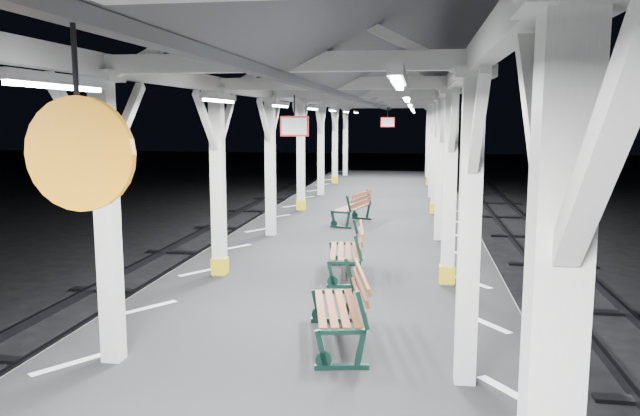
# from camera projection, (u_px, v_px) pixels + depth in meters

# --- Properties ---
(ground) EXTENTS (120.00, 120.00, 0.00)m
(ground) POSITION_uv_depth(u_px,v_px,m) (311.00, 381.00, 9.08)
(ground) COLOR black
(ground) RESTS_ON ground
(platform) EXTENTS (6.00, 50.00, 1.00)m
(platform) POSITION_uv_depth(u_px,v_px,m) (311.00, 349.00, 9.01)
(platform) COLOR black
(platform) RESTS_ON ground
(hazard_stripes_left) EXTENTS (1.00, 48.00, 0.01)m
(hazard_stripes_left) POSITION_uv_depth(u_px,v_px,m) (150.00, 307.00, 9.31)
(hazard_stripes_left) COLOR silver
(hazard_stripes_left) RESTS_ON platform
(hazard_stripes_right) EXTENTS (1.00, 48.00, 0.01)m
(hazard_stripes_right) POSITION_uv_depth(u_px,v_px,m) (487.00, 324.00, 8.57)
(hazard_stripes_right) COLOR silver
(hazard_stripes_right) RESTS_ON platform
(canopy) EXTENTS (5.40, 49.00, 4.65)m
(canopy) POSITION_uv_depth(u_px,v_px,m) (311.00, 62.00, 8.42)
(canopy) COLOR silver
(canopy) RESTS_ON platform
(bench_near) EXTENTS (0.94, 1.79, 0.92)m
(bench_near) POSITION_uv_depth(u_px,v_px,m) (345.00, 306.00, 7.75)
(bench_near) COLOR black
(bench_near) RESTS_ON platform
(bench_mid) EXTENTS (0.81, 1.74, 0.91)m
(bench_mid) POSITION_uv_depth(u_px,v_px,m) (350.00, 250.00, 11.09)
(bench_mid) COLOR black
(bench_mid) RESTS_ON platform
(bench_far) EXTENTS (0.98, 1.69, 0.87)m
(bench_far) POSITION_uv_depth(u_px,v_px,m) (355.00, 207.00, 16.60)
(bench_far) COLOR black
(bench_far) RESTS_ON platform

